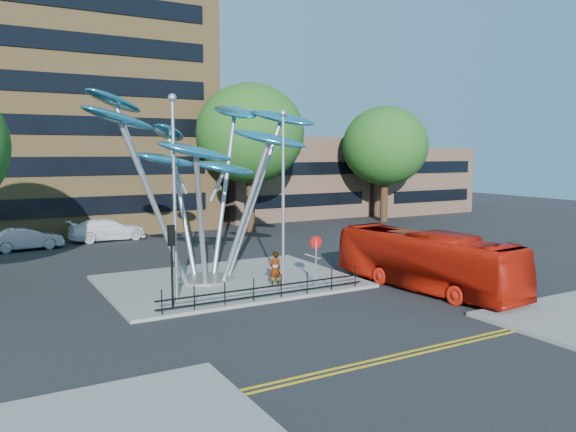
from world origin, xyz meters
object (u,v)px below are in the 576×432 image
pedestrian (275,269)px  parked_car_mid (26,239)px  street_lamp_left (174,180)px  no_entry_sign_island (316,253)px  parked_car_right (108,230)px  traffic_light_island (172,248)px  tree_right (250,134)px  leaf_sculpture (201,145)px  red_bus (425,261)px  tree_far (385,146)px  street_lamp_right (283,183)px

pedestrian → parked_car_mid: pedestrian is taller
street_lamp_left → pedestrian: 6.54m
no_entry_sign_island → parked_car_right: (-5.29, 20.48, -1.01)m
street_lamp_left → traffic_light_island: size_ratio=2.57×
parked_car_right → tree_right: bearing=-99.0°
traffic_light_island → no_entry_sign_island: size_ratio=1.40×
leaf_sculpture → traffic_light_island: leaf_sculpture is taller
street_lamp_left → leaf_sculpture: bearing=52.6°
red_bus → pedestrian: size_ratio=5.94×
tree_right → parked_car_right: tree_right is taller
traffic_light_island → street_lamp_left: bearing=63.4°
traffic_light_island → parked_car_mid: (-3.98, 18.91, -1.86)m
tree_far → leaf_sculpture: 28.53m
tree_far → no_entry_sign_island: 28.42m
traffic_light_island → no_entry_sign_island: bearing=0.1°
tree_right → street_lamp_left: 22.49m
street_lamp_left → no_entry_sign_island: size_ratio=3.59×
street_lamp_right → street_lamp_left: bearing=174.3°
parked_car_right → tree_far: bearing=-96.2°
tree_far → street_lamp_right: (-21.50, -19.00, -2.01)m
tree_right → traffic_light_island: size_ratio=3.54×
street_lamp_right → no_entry_sign_island: 3.64m
pedestrian → tree_far: bearing=-135.5°
traffic_light_island → parked_car_right: bearing=85.2°
no_entry_sign_island → pedestrian: 2.11m
parked_car_mid → tree_right: bearing=-96.4°
street_lamp_left → parked_car_right: street_lamp_left is taller
traffic_light_island → parked_car_mid: traffic_light_island is taller
tree_right → street_lamp_left: bearing=-124.0°
tree_right → red_bus: size_ratio=1.20×
street_lamp_left → traffic_light_island: 2.96m
tree_right → parked_car_mid: tree_right is taller
tree_far → parked_car_mid: tree_far is taller
pedestrian → parked_car_right: bearing=-75.2°
traffic_light_island → pedestrian: traffic_light_island is taller
traffic_light_island → parked_car_right: traffic_light_island is taller
street_lamp_right → no_entry_sign_island: (1.50, -0.48, -3.28)m
no_entry_sign_island → parked_car_right: bearing=104.5°
red_bus → pedestrian: (-6.22, 3.52, -0.40)m
tree_right → leaf_sculpture: tree_right is taller
street_lamp_left → parked_car_mid: 19.02m
leaf_sculpture → parked_car_mid: bearing=115.1°
tree_far → street_lamp_right: bearing=-138.5°
street_lamp_right → traffic_light_island: street_lamp_right is taller
leaf_sculpture → traffic_light_island: (-2.93, -4.18, -4.26)m
tree_right → pedestrian: bearing=-112.5°
street_lamp_left → traffic_light_island: (-0.50, -1.00, -2.74)m
traffic_light_island → red_bus: 11.91m
red_bus → street_lamp_right: bearing=149.4°
no_entry_sign_island → pedestrian: bearing=146.6°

